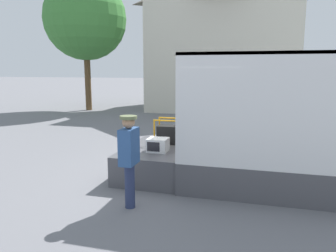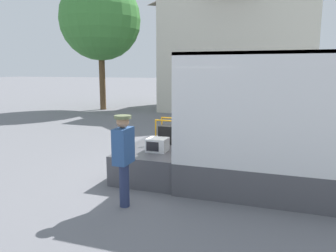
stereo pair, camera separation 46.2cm
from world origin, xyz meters
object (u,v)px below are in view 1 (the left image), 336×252
(worker_person, at_px, (129,152))
(street_tree, at_px, (85,19))
(microwave, at_px, (158,145))
(portable_generator, at_px, (169,134))

(worker_person, distance_m, street_tree, 15.44)
(microwave, relative_size, portable_generator, 0.72)
(microwave, bearing_deg, worker_person, -91.51)
(worker_person, bearing_deg, portable_generator, 88.71)
(street_tree, bearing_deg, worker_person, -58.48)
(street_tree, bearing_deg, microwave, -54.84)
(portable_generator, relative_size, street_tree, 0.08)
(microwave, height_order, street_tree, street_tree)
(worker_person, relative_size, street_tree, 0.22)
(portable_generator, bearing_deg, microwave, -90.88)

